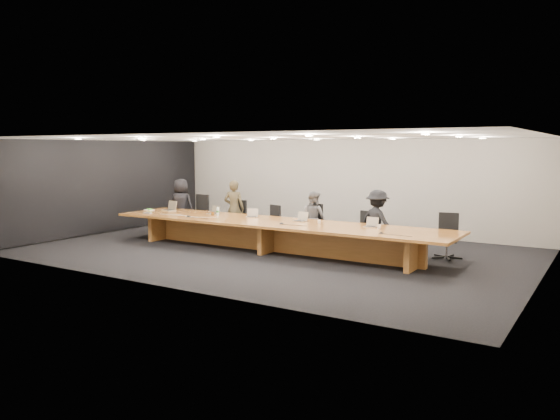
% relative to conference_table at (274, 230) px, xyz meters
% --- Properties ---
extents(ground, '(12.00, 12.00, 0.00)m').
position_rel_conference_table_xyz_m(ground, '(0.00, 0.00, -0.52)').
color(ground, black).
rests_on(ground, ground).
extents(back_wall, '(12.00, 0.02, 2.80)m').
position_rel_conference_table_xyz_m(back_wall, '(0.00, 4.00, 0.88)').
color(back_wall, '#B9B2A8').
rests_on(back_wall, ground).
extents(left_wall_panel, '(0.08, 7.84, 2.74)m').
position_rel_conference_table_xyz_m(left_wall_panel, '(-5.94, 0.00, 0.85)').
color(left_wall_panel, black).
rests_on(left_wall_panel, ground).
extents(conference_table, '(9.00, 1.80, 0.75)m').
position_rel_conference_table_xyz_m(conference_table, '(0.00, 0.00, 0.00)').
color(conference_table, brown).
rests_on(conference_table, ground).
extents(chair_far_left, '(0.64, 0.64, 1.17)m').
position_rel_conference_table_xyz_m(chair_far_left, '(-3.56, 1.30, 0.07)').
color(chair_far_left, black).
rests_on(chair_far_left, ground).
extents(chair_left, '(0.55, 0.55, 1.07)m').
position_rel_conference_table_xyz_m(chair_left, '(-2.14, 1.32, 0.02)').
color(chair_left, black).
rests_on(chair_left, ground).
extents(chair_mid_left, '(0.64, 0.64, 1.00)m').
position_rel_conference_table_xyz_m(chair_mid_left, '(-0.96, 1.30, -0.02)').
color(chair_mid_left, black).
rests_on(chair_mid_left, ground).
extents(chair_mid_right, '(0.72, 0.72, 1.12)m').
position_rel_conference_table_xyz_m(chair_mid_right, '(0.37, 1.18, 0.04)').
color(chair_mid_right, black).
rests_on(chair_mid_right, ground).
extents(chair_right, '(0.62, 0.62, 1.01)m').
position_rel_conference_table_xyz_m(chair_right, '(1.85, 1.18, -0.02)').
color(chair_right, black).
rests_on(chair_right, ground).
extents(chair_far_right, '(0.62, 0.62, 1.08)m').
position_rel_conference_table_xyz_m(chair_far_right, '(3.89, 1.32, 0.02)').
color(chair_far_right, black).
rests_on(chair_far_right, ground).
extents(person_a, '(0.90, 0.69, 1.63)m').
position_rel_conference_table_xyz_m(person_a, '(-4.05, 1.14, 0.29)').
color(person_a, black).
rests_on(person_a, ground).
extents(person_b, '(0.69, 0.56, 1.64)m').
position_rel_conference_table_xyz_m(person_b, '(-2.14, 1.24, 0.30)').
color(person_b, '#362E1D').
rests_on(person_b, ground).
extents(person_c, '(0.82, 0.72, 1.43)m').
position_rel_conference_table_xyz_m(person_c, '(0.46, 1.23, 0.20)').
color(person_c, '#535355').
rests_on(person_c, ground).
extents(person_d, '(1.14, 0.90, 1.54)m').
position_rel_conference_table_xyz_m(person_d, '(2.24, 1.16, 0.25)').
color(person_d, black).
rests_on(person_d, ground).
extents(laptop_a, '(0.41, 0.33, 0.29)m').
position_rel_conference_table_xyz_m(laptop_a, '(-3.81, 0.34, 0.37)').
color(laptop_a, '#C6B697').
rests_on(laptop_a, conference_table).
extents(laptop_b, '(0.34, 0.27, 0.24)m').
position_rel_conference_table_xyz_m(laptop_b, '(-2.19, 0.35, 0.35)').
color(laptop_b, tan).
rests_on(laptop_b, conference_table).
extents(laptop_c, '(0.35, 0.31, 0.23)m').
position_rel_conference_table_xyz_m(laptop_c, '(-0.92, 0.38, 0.34)').
color(laptop_c, '#BAA68E').
rests_on(laptop_c, conference_table).
extents(laptop_d, '(0.34, 0.27, 0.24)m').
position_rel_conference_table_xyz_m(laptop_d, '(0.56, 0.33, 0.35)').
color(laptop_d, tan).
rests_on(laptop_d, conference_table).
extents(laptop_e, '(0.30, 0.23, 0.23)m').
position_rel_conference_table_xyz_m(laptop_e, '(2.42, 0.33, 0.34)').
color(laptop_e, tan).
rests_on(laptop_e, conference_table).
extents(water_bottle, '(0.08, 0.08, 0.22)m').
position_rel_conference_table_xyz_m(water_bottle, '(-1.88, 0.17, 0.34)').
color(water_bottle, silver).
rests_on(water_bottle, conference_table).
extents(amber_mug, '(0.10, 0.10, 0.10)m').
position_rel_conference_table_xyz_m(amber_mug, '(-1.99, 0.10, 0.28)').
color(amber_mug, brown).
rests_on(amber_mug, conference_table).
extents(paper_cup_near, '(0.09, 0.09, 0.09)m').
position_rel_conference_table_xyz_m(paper_cup_near, '(1.15, 0.23, 0.27)').
color(paper_cup_near, white).
rests_on(paper_cup_near, conference_table).
extents(paper_cup_far, '(0.10, 0.10, 0.09)m').
position_rel_conference_table_xyz_m(paper_cup_far, '(2.68, 0.18, 0.28)').
color(paper_cup_far, silver).
rests_on(paper_cup_far, conference_table).
extents(notepad, '(0.25, 0.20, 0.02)m').
position_rel_conference_table_xyz_m(notepad, '(-4.35, 0.11, 0.24)').
color(notepad, silver).
rests_on(notepad, conference_table).
extents(lime_gadget, '(0.19, 0.14, 0.03)m').
position_rel_conference_table_xyz_m(lime_gadget, '(-4.35, 0.12, 0.26)').
color(lime_gadget, '#51BE32').
rests_on(lime_gadget, notepad).
extents(av_box, '(0.22, 0.18, 0.03)m').
position_rel_conference_table_xyz_m(av_box, '(-3.81, -0.49, 0.24)').
color(av_box, '#B8B8BD').
rests_on(av_box, conference_table).
extents(mic_left, '(0.16, 0.16, 0.03)m').
position_rel_conference_table_xyz_m(mic_left, '(-2.36, -0.44, 0.25)').
color(mic_left, black).
rests_on(mic_left, conference_table).
extents(mic_center, '(0.12, 0.12, 0.03)m').
position_rel_conference_table_xyz_m(mic_center, '(0.41, -0.29, 0.24)').
color(mic_center, black).
rests_on(mic_center, conference_table).
extents(mic_right, '(0.13, 0.13, 0.03)m').
position_rel_conference_table_xyz_m(mic_right, '(2.97, -0.42, 0.24)').
color(mic_right, black).
rests_on(mic_right, conference_table).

